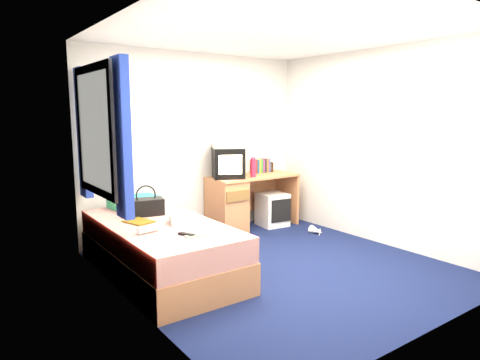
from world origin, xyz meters
TOP-DOWN VIEW (x-y plane):
  - ground at (0.00, 0.00)m, footprint 3.40×3.40m
  - room_shell at (0.00, 0.00)m, footprint 3.40×3.40m
  - bed at (-1.10, 0.54)m, footprint 1.01×2.00m
  - pillow at (-1.03, 1.36)m, footprint 0.57×0.39m
  - desk at (0.47, 1.44)m, footprint 1.30×0.55m
  - storage_cube at (1.04, 1.34)m, footprint 0.42×0.42m
  - crt_tv at (0.33, 1.44)m, footprint 0.53×0.51m
  - vcr at (0.33, 1.44)m, footprint 0.50×0.44m
  - book_row at (1.02, 1.60)m, footprint 0.27×0.13m
  - picture_frame at (1.20, 1.60)m, footprint 0.02×0.12m
  - pink_water_bottle at (0.65, 1.30)m, footprint 0.09×0.09m
  - aerosol_can at (0.57, 1.51)m, footprint 0.05×0.05m
  - handbag at (-1.08, 0.90)m, footprint 0.39×0.27m
  - towel at (-0.91, 0.38)m, footprint 0.32×0.30m
  - magazine at (-1.27, 0.66)m, footprint 0.28×0.33m
  - water_bottle at (-1.35, 0.25)m, footprint 0.21×0.10m
  - colour_swatch_fan at (-1.04, -0.10)m, footprint 0.23×0.09m
  - remote_control at (-1.10, -0.03)m, footprint 0.11×0.17m
  - window_assembly at (-1.55, 0.90)m, footprint 0.11×1.42m
  - white_heels at (1.25, 0.66)m, footprint 0.15×0.27m

SIDE VIEW (x-z plane):
  - ground at x=0.00m, z-range 0.00..0.00m
  - white_heels at x=1.25m, z-range -0.01..0.09m
  - storage_cube at x=1.04m, z-range 0.00..0.47m
  - bed at x=-1.10m, z-range 0.00..0.54m
  - desk at x=0.47m, z-range 0.03..0.78m
  - colour_swatch_fan at x=-1.04m, z-range 0.54..0.55m
  - magazine at x=-1.27m, z-range 0.54..0.55m
  - remote_control at x=-1.10m, z-range 0.54..0.56m
  - water_bottle at x=-1.35m, z-range 0.54..0.61m
  - towel at x=-0.91m, z-range 0.54..0.63m
  - pillow at x=-1.03m, z-range 0.54..0.66m
  - handbag at x=-1.08m, z-range 0.47..0.80m
  - picture_frame at x=1.20m, z-range 0.75..0.89m
  - aerosol_can at x=0.57m, z-range 0.75..0.93m
  - book_row at x=1.02m, z-range 0.75..0.95m
  - pink_water_bottle at x=0.65m, z-range 0.75..0.99m
  - crt_tv at x=0.33m, z-range 0.75..1.15m
  - vcr at x=0.33m, z-range 1.15..1.23m
  - window_assembly at x=-1.55m, z-range 0.72..2.12m
  - room_shell at x=0.00m, z-range -0.25..3.15m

